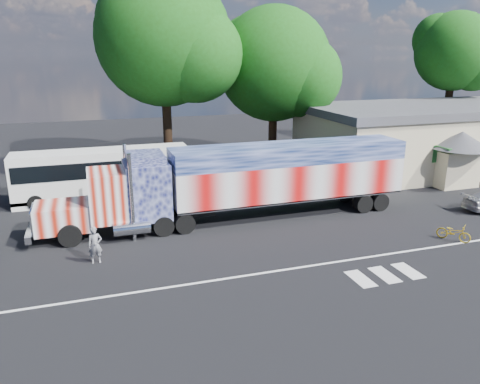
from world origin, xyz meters
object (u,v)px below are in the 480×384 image
object	(u,v)px
semi_truck	(247,180)
tree_ne_a	(276,65)
coach_bus	(104,174)
tree_n_mid	(166,39)
bicycle	(454,232)
woman	(95,245)
tree_far_ne	(456,52)

from	to	relation	value
semi_truck	tree_ne_a	distance (m)	15.38
coach_bus	tree_n_mid	size ratio (longest dim) A/B	0.72
tree_n_mid	bicycle	bearing A→B (deg)	-59.80
coach_bus	tree_ne_a	xyz separation A→B (m)	(14.34, 5.81, 6.60)
woman	bicycle	distance (m)	17.62
coach_bus	woman	xyz separation A→B (m)	(-0.90, -10.10, -0.81)
tree_ne_a	tree_far_ne	world-z (taller)	tree_far_ne
tree_ne_a	bicycle	bearing A→B (deg)	-83.59
bicycle	tree_far_ne	world-z (taller)	tree_far_ne
semi_truck	tree_ne_a	size ratio (longest dim) A/B	1.63
semi_truck	woman	world-z (taller)	semi_truck
semi_truck	tree_ne_a	world-z (taller)	tree_ne_a
woman	tree_n_mid	size ratio (longest dim) A/B	0.11
semi_truck	woman	xyz separation A→B (m)	(-8.44, -3.46, -1.46)
semi_truck	bicycle	bearing A→B (deg)	-35.81
tree_far_ne	bicycle	bearing A→B (deg)	-129.98
semi_truck	tree_far_ne	bearing A→B (deg)	26.93
coach_bus	tree_ne_a	distance (m)	16.82
coach_bus	bicycle	size ratio (longest dim) A/B	6.64
bicycle	tree_n_mid	xyz separation A→B (m)	(-11.01, 18.92, 9.76)
bicycle	tree_n_mid	size ratio (longest dim) A/B	0.11
tree_far_ne	tree_ne_a	bearing A→B (deg)	-179.28
semi_truck	bicycle	size ratio (longest dim) A/B	12.67
bicycle	tree_ne_a	size ratio (longest dim) A/B	0.13
tree_n_mid	coach_bus	bearing A→B (deg)	-132.95
woman	tree_far_ne	bearing A→B (deg)	26.74
tree_n_mid	tree_ne_a	world-z (taller)	tree_n_mid
semi_truck	tree_ne_a	xyz separation A→B (m)	(6.80, 12.45, 5.95)
semi_truck	coach_bus	xyz separation A→B (m)	(-7.54, 6.64, -0.65)
coach_bus	tree_far_ne	size ratio (longest dim) A/B	0.85
woman	tree_far_ne	distance (m)	38.02
coach_bus	tree_far_ne	bearing A→B (deg)	10.52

